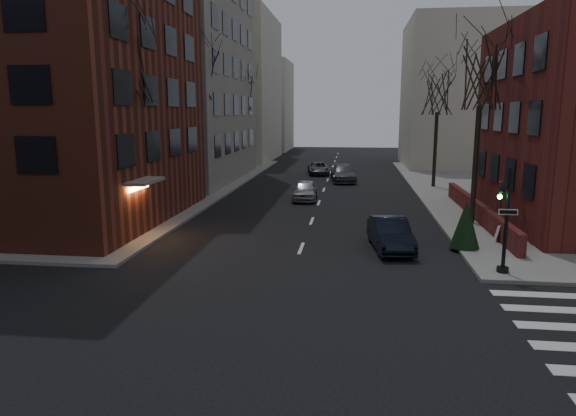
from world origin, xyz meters
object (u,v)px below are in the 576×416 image
Objects in this scene: streetlamp_far at (252,130)px; sandwich_board at (501,233)px; car_lane_silver at (305,190)px; tree_left_a at (126,63)px; tree_left_c at (241,92)px; evergreen_shrub at (466,224)px; tree_left_b at (199,72)px; tree_right_a at (481,75)px; car_lane_far at (318,168)px; tree_right_b at (438,93)px; parked_sedan at (390,234)px; traffic_signal at (504,227)px; streetlamp_near at (192,141)px; car_lane_gray at (343,173)px.

streetlamp_far is 7.85× the size of sandwich_board.
tree_left_a is at bearing -126.78° from car_lane_silver.
tree_left_c is 32.58m from sandwich_board.
evergreen_shrub is at bearing -5.26° from tree_left_a.
sandwich_board is at bearing -33.88° from tree_left_b.
tree_right_a is at bearing 100.33° from sandwich_board.
car_lane_far is at bearing 0.56° from tree_left_c.
tree_right_b is at bearing -46.94° from car_lane_far.
streetlamp_far is 1.45× the size of car_lane_far.
evergreen_shrub is at bearing -94.40° from tree_right_b.
streetlamp_far reaches higher than parked_sedan.
car_lane_far is at bearing 107.00° from evergreen_shrub.
traffic_signal reaches higher than parked_sedan.
tree_left_b reaches higher than car_lane_far.
tree_left_c is at bearing 90.00° from tree_left_b.
sandwich_board is 0.37× the size of evergreen_shrub.
streetlamp_near is (0.60, -18.00, -3.79)m from tree_left_c.
evergreen_shrub is (16.10, -27.48, -6.80)m from tree_left_c.
tree_right_a is 1.55× the size of streetlamp_near.
tree_right_b reaches higher than streetlamp_near.
car_lane_far is at bearing 106.26° from traffic_signal.
car_lane_gray is at bearing 74.44° from car_lane_silver.
tree_right_a reaches higher than tree_right_b.
streetlamp_near is 1.45× the size of car_lane_far.
tree_right_b is at bearing 87.85° from traffic_signal.
evergreen_shrub reaches higher than car_lane_gray.
traffic_signal reaches higher than sandwich_board.
car_lane_silver is 1.88× the size of evergreen_shrub.
traffic_signal is 10.92m from tree_right_a.
tree_left_c is 1.06× the size of tree_right_b.
parked_sedan is at bearing -38.39° from streetlamp_near.
car_lane_gray is at bearing 104.63° from evergreen_shrub.
tree_right_b is (17.60, -8.00, -0.44)m from tree_left_c.
tree_left_c is 18.39m from car_lane_silver.
car_lane_far is (-9.93, 8.08, -6.99)m from tree_right_b.
tree_left_a reaches higher than car_lane_gray.
tree_left_a is at bearing -90.00° from tree_left_c.
streetlamp_far reaches higher than sandwich_board.
traffic_signal is 0.78× the size of car_lane_gray.
streetlamp_far reaches higher than evergreen_shrub.
tree_left_c is 1.00× the size of tree_right_a.
tree_left_b is (-16.74, 17.01, 7.00)m from traffic_signal.
tree_left_a reaches higher than car_lane_far.
tree_right_b is 20.55m from evergreen_shrub.
tree_left_b is 1.11× the size of tree_right_a.
tree_left_c is at bearing 91.91° from streetlamp_near.
tree_left_c is 4.33m from streetlamp_far.
car_lane_gray reaches higher than sandwich_board.
tree_left_a is 9.07m from streetlamp_near.
tree_right_b is 13.90m from car_lane_silver.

